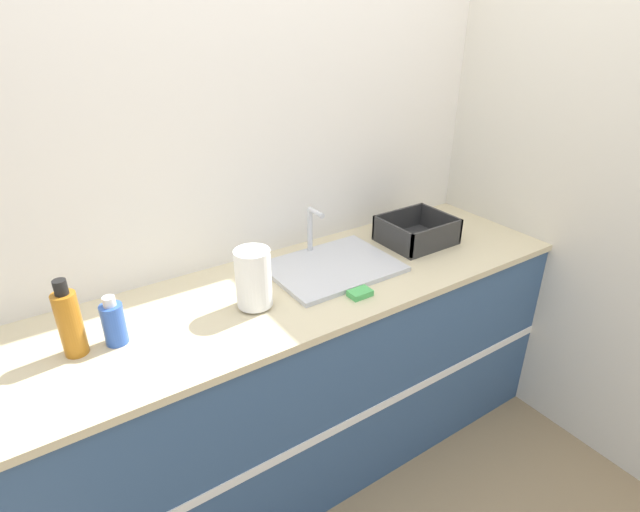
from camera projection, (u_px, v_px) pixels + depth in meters
The scene contains 10 objects.
ground_plane at pixel (344, 501), 2.19m from camera, with size 12.00×12.00×0.00m, color #937A56.
wall_back at pixel (254, 176), 2.13m from camera, with size 4.78×0.06×2.60m.
wall_right at pixel (508, 153), 2.47m from camera, with size 0.06×2.67×2.60m.
counter_cabinet at pixel (302, 375), 2.23m from camera, with size 2.40×0.69×0.94m.
sink at pixel (332, 265), 2.14m from camera, with size 0.53×0.40×0.23m.
paper_towel_roll at pixel (254, 279), 1.82m from camera, with size 0.13×0.13×0.23m.
dish_rack at pixel (416, 233), 2.37m from camera, with size 0.32×0.27×0.12m.
bottle_blue at pixel (114, 323), 1.64m from camera, with size 0.07×0.07×0.18m.
bottle_amber at pixel (70, 322), 1.57m from camera, with size 0.07×0.07×0.27m.
sponge at pixel (360, 293), 1.93m from camera, with size 0.09×0.06×0.02m.
Camera 1 is at (-0.91, -1.18, 1.94)m, focal length 28.00 mm.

